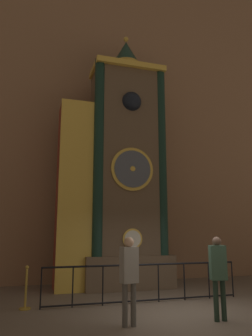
{
  "coord_description": "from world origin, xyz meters",
  "views": [
    {
      "loc": [
        -3.74,
        -7.21,
        1.85
      ],
      "look_at": [
        -0.34,
        3.97,
        4.14
      ],
      "focal_mm": 35.0,
      "sensor_mm": 36.0,
      "label": 1
    }
  ],
  "objects_px": {
    "clock_tower": "(116,172)",
    "stanchion_post": "(26,295)",
    "visitor_near": "(129,272)",
    "visitor_far": "(218,270)"
  },
  "relations": [
    {
      "from": "visitor_near",
      "to": "stanchion_post",
      "type": "bearing_deg",
      "value": 121.76
    },
    {
      "from": "clock_tower",
      "to": "stanchion_post",
      "type": "relative_size",
      "value": 9.1
    },
    {
      "from": "clock_tower",
      "to": "stanchion_post",
      "type": "xyz_separation_m",
      "value": [
        -2.9,
        -2.33,
        -3.61
      ]
    },
    {
      "from": "visitor_far",
      "to": "stanchion_post",
      "type": "height_order",
      "value": "visitor_far"
    },
    {
      "from": "visitor_near",
      "to": "stanchion_post",
      "type": "xyz_separation_m",
      "value": [
        -1.99,
        2.15,
        -0.72
      ]
    },
    {
      "from": "visitor_near",
      "to": "visitor_far",
      "type": "relative_size",
      "value": 1.0
    },
    {
      "from": "clock_tower",
      "to": "visitor_near",
      "type": "bearing_deg",
      "value": -101.56
    },
    {
      "from": "visitor_near",
      "to": "visitor_far",
      "type": "height_order",
      "value": "same"
    },
    {
      "from": "clock_tower",
      "to": "stanchion_post",
      "type": "distance_m",
      "value": 5.18
    },
    {
      "from": "clock_tower",
      "to": "visitor_near",
      "type": "distance_m",
      "value": 5.41
    }
  ]
}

